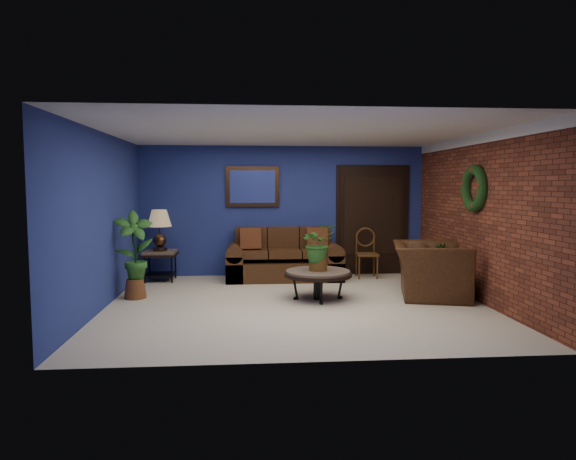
{
  "coord_description": "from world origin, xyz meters",
  "views": [
    {
      "loc": [
        -0.74,
        -7.41,
        1.75
      ],
      "look_at": [
        -0.08,
        0.55,
        1.05
      ],
      "focal_mm": 32.0,
      "sensor_mm": 36.0,
      "label": 1
    }
  ],
  "objects": [
    {
      "name": "coffee_plant",
      "position": [
        0.36,
        0.29,
        0.84
      ],
      "size": [
        0.62,
        0.57,
        0.72
      ],
      "color": "brown",
      "rests_on": "coffee_table"
    },
    {
      "name": "closet_door",
      "position": [
        1.75,
        2.47,
        1.05
      ],
      "size": [
        1.44,
        0.06,
        2.18
      ],
      "primitive_type": "cube",
      "color": "black",
      "rests_on": "wall_back"
    },
    {
      "name": "wall_mirror",
      "position": [
        -0.6,
        2.46,
        1.72
      ],
      "size": [
        1.02,
        0.06,
        0.77
      ],
      "primitive_type": "cube",
      "color": "#442B17",
      "rests_on": "wall_back"
    },
    {
      "name": "wall_left",
      "position": [
        -2.75,
        0.0,
        1.25
      ],
      "size": [
        0.04,
        5.0,
        2.5
      ],
      "primitive_type": "cube",
      "color": "navy",
      "rests_on": "ground"
    },
    {
      "name": "sofa",
      "position": [
        -0.03,
        2.08,
        0.31
      ],
      "size": [
        2.13,
        0.92,
        0.96
      ],
      "color": "#462A14",
      "rests_on": "ground"
    },
    {
      "name": "end_table",
      "position": [
        -2.3,
        2.05,
        0.42
      ],
      "size": [
        0.61,
        0.61,
        0.55
      ],
      "color": "#4D4743",
      "rests_on": "ground"
    },
    {
      "name": "armchair",
      "position": [
        2.15,
        0.33,
        0.42
      ],
      "size": [
        1.42,
        1.54,
        0.84
      ],
      "primitive_type": "imported",
      "rotation": [
        0.0,
        0.0,
        1.31
      ],
      "color": "#462A14",
      "rests_on": "ground"
    },
    {
      "name": "wall_right_brick",
      "position": [
        2.75,
        0.0,
        1.25
      ],
      "size": [
        0.04,
        5.0,
        2.5
      ],
      "primitive_type": "cube",
      "color": "brown",
      "rests_on": "ground"
    },
    {
      "name": "coffee_table",
      "position": [
        0.36,
        0.29,
        0.39
      ],
      "size": [
        1.04,
        1.04,
        0.44
      ],
      "rotation": [
        0.0,
        0.0,
        0.24
      ],
      "color": "#4D4743",
      "rests_on": "ground"
    },
    {
      "name": "ceiling",
      "position": [
        0.0,
        0.0,
        2.5
      ],
      "size": [
        5.5,
        5.0,
        0.02
      ],
      "primitive_type": "cube",
      "color": "silver",
      "rests_on": "wall_back"
    },
    {
      "name": "floor_plant",
      "position": [
        2.35,
        0.68,
        0.42
      ],
      "size": [
        0.36,
        0.29,
        0.81
      ],
      "color": "brown",
      "rests_on": "ground"
    },
    {
      "name": "crown_molding",
      "position": [
        2.72,
        0.0,
        2.43
      ],
      "size": [
        0.03,
        5.0,
        0.14
      ],
      "primitive_type": "cube",
      "color": "white",
      "rests_on": "wall_right_brick"
    },
    {
      "name": "floor",
      "position": [
        0.0,
        0.0,
        0.0
      ],
      "size": [
        5.5,
        5.5,
        0.0
      ],
      "primitive_type": "plane",
      "color": "beige",
      "rests_on": "ground"
    },
    {
      "name": "tall_plant",
      "position": [
        -2.45,
        0.59,
        0.73
      ],
      "size": [
        0.68,
        0.56,
        1.36
      ],
      "color": "brown",
      "rests_on": "ground"
    },
    {
      "name": "wreath",
      "position": [
        2.69,
        0.05,
        1.7
      ],
      "size": [
        0.16,
        0.72,
        0.72
      ],
      "primitive_type": "torus",
      "rotation": [
        0.0,
        1.57,
        0.0
      ],
      "color": "black",
      "rests_on": "wall_right_brick"
    },
    {
      "name": "wall_back",
      "position": [
        0.0,
        2.5,
        1.25
      ],
      "size": [
        5.5,
        0.04,
        2.5
      ],
      "primitive_type": "cube",
      "color": "navy",
      "rests_on": "ground"
    },
    {
      "name": "side_chair",
      "position": [
        1.55,
        2.12,
        0.53
      ],
      "size": [
        0.42,
        0.42,
        0.94
      ],
      "rotation": [
        0.0,
        0.0,
        -0.06
      ],
      "color": "#553318",
      "rests_on": "ground"
    },
    {
      "name": "table_lamp",
      "position": [
        -2.3,
        2.05,
        1.02
      ],
      "size": [
        0.44,
        0.44,
        0.72
      ],
      "color": "#442B17",
      "rests_on": "end_table"
    }
  ]
}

